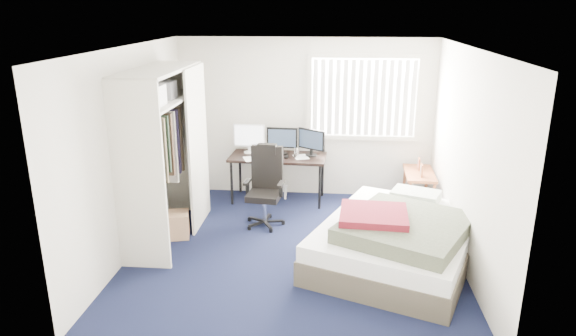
# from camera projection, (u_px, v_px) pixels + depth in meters

# --- Properties ---
(ground) EXTENTS (4.20, 4.20, 0.00)m
(ground) POSITION_uv_depth(u_px,v_px,m) (294.00, 250.00, 6.48)
(ground) COLOR black
(ground) RESTS_ON ground
(room_shell) EXTENTS (4.20, 4.20, 4.20)m
(room_shell) POSITION_uv_depth(u_px,v_px,m) (295.00, 134.00, 6.03)
(room_shell) COLOR silver
(room_shell) RESTS_ON ground
(window_assembly) EXTENTS (1.72, 0.09, 1.32)m
(window_assembly) POSITION_uv_depth(u_px,v_px,m) (364.00, 98.00, 7.86)
(window_assembly) COLOR white
(window_assembly) RESTS_ON ground
(closet) EXTENTS (0.64, 1.84, 2.22)m
(closet) POSITION_uv_depth(u_px,v_px,m) (164.00, 138.00, 6.47)
(closet) COLOR beige
(closet) RESTS_ON ground
(desk) EXTENTS (1.51, 0.76, 1.19)m
(desk) POSITION_uv_depth(u_px,v_px,m) (278.00, 153.00, 7.95)
(desk) COLOR black
(desk) RESTS_ON ground
(office_chair) EXTENTS (0.58, 0.58, 1.13)m
(office_chair) POSITION_uv_depth(u_px,v_px,m) (265.00, 194.00, 7.16)
(office_chair) COLOR black
(office_chair) RESTS_ON ground
(footstool) EXTENTS (0.32, 0.26, 0.25)m
(footstool) POSITION_uv_depth(u_px,v_px,m) (278.00, 186.00, 8.22)
(footstool) COLOR white
(footstool) RESTS_ON ground
(nightstand) EXTENTS (0.45, 0.86, 0.76)m
(nightstand) POSITION_uv_depth(u_px,v_px,m) (419.00, 176.00, 7.66)
(nightstand) COLOR brown
(nightstand) RESTS_ON ground
(bed) EXTENTS (2.37, 2.68, 0.72)m
(bed) POSITION_uv_depth(u_px,v_px,m) (398.00, 239.00, 6.10)
(bed) COLOR #463F32
(bed) RESTS_ON ground
(pine_box) EXTENTS (0.51, 0.43, 0.33)m
(pine_box) POSITION_uv_depth(u_px,v_px,m) (172.00, 225.00, 6.81)
(pine_box) COLOR #AB7855
(pine_box) RESTS_ON ground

